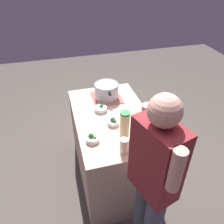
{
  "coord_description": "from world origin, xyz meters",
  "views": [
    {
      "loc": [
        1.8,
        -0.49,
        2.28
      ],
      "look_at": [
        0.0,
        0.0,
        0.95
      ],
      "focal_mm": 35.94,
      "sensor_mm": 36.0,
      "label": 1
    }
  ],
  "objects_px": {
    "lemonade_pitcher": "(125,126)",
    "mason_jar": "(124,146)",
    "person_cook": "(152,185)",
    "broccoli_bowl_center": "(101,109)",
    "broccoli_bowl_front": "(92,138)",
    "cooking_pot": "(106,90)",
    "broccoli_bowl_back": "(113,122)"
  },
  "relations": [
    {
      "from": "mason_jar",
      "to": "broccoli_bowl_back",
      "type": "xyz_separation_m",
      "value": [
        -0.38,
        0.01,
        -0.04
      ]
    },
    {
      "from": "cooking_pot",
      "to": "broccoli_bowl_center",
      "type": "height_order",
      "value": "cooking_pot"
    },
    {
      "from": "cooking_pot",
      "to": "person_cook",
      "type": "relative_size",
      "value": 0.21
    },
    {
      "from": "cooking_pot",
      "to": "mason_jar",
      "type": "xyz_separation_m",
      "value": [
        0.88,
        -0.07,
        -0.03
      ]
    },
    {
      "from": "mason_jar",
      "to": "broccoli_bowl_center",
      "type": "height_order",
      "value": "mason_jar"
    },
    {
      "from": "lemonade_pitcher",
      "to": "mason_jar",
      "type": "relative_size",
      "value": 2.06
    },
    {
      "from": "lemonade_pitcher",
      "to": "broccoli_bowl_center",
      "type": "height_order",
      "value": "lemonade_pitcher"
    },
    {
      "from": "cooking_pot",
      "to": "lemonade_pitcher",
      "type": "bearing_deg",
      "value": -1.32
    },
    {
      "from": "broccoli_bowl_back",
      "to": "broccoli_bowl_front",
      "type": "bearing_deg",
      "value": -53.52
    },
    {
      "from": "broccoli_bowl_center",
      "to": "person_cook",
      "type": "bearing_deg",
      "value": 7.81
    },
    {
      "from": "broccoli_bowl_front",
      "to": "person_cook",
      "type": "bearing_deg",
      "value": 28.32
    },
    {
      "from": "cooking_pot",
      "to": "mason_jar",
      "type": "relative_size",
      "value": 2.43
    },
    {
      "from": "cooking_pot",
      "to": "person_cook",
      "type": "bearing_deg",
      "value": 0.88
    },
    {
      "from": "lemonade_pitcher",
      "to": "mason_jar",
      "type": "height_order",
      "value": "lemonade_pitcher"
    },
    {
      "from": "broccoli_bowl_front",
      "to": "person_cook",
      "type": "relative_size",
      "value": 0.07
    },
    {
      "from": "broccoli_bowl_front",
      "to": "broccoli_bowl_center",
      "type": "xyz_separation_m",
      "value": [
        -0.44,
        0.18,
        -0.0
      ]
    },
    {
      "from": "cooking_pot",
      "to": "broccoli_bowl_back",
      "type": "bearing_deg",
      "value": -6.75
    },
    {
      "from": "lemonade_pitcher",
      "to": "person_cook",
      "type": "height_order",
      "value": "person_cook"
    },
    {
      "from": "lemonade_pitcher",
      "to": "mason_jar",
      "type": "distance_m",
      "value": 0.18
    },
    {
      "from": "cooking_pot",
      "to": "mason_jar",
      "type": "height_order",
      "value": "cooking_pot"
    },
    {
      "from": "broccoli_bowl_back",
      "to": "person_cook",
      "type": "height_order",
      "value": "person_cook"
    },
    {
      "from": "lemonade_pitcher",
      "to": "broccoli_bowl_back",
      "type": "bearing_deg",
      "value": -169.38
    },
    {
      "from": "broccoli_bowl_center",
      "to": "cooking_pot",
      "type": "bearing_deg",
      "value": 152.31
    },
    {
      "from": "cooking_pot",
      "to": "broccoli_bowl_back",
      "type": "height_order",
      "value": "cooking_pot"
    },
    {
      "from": "lemonade_pitcher",
      "to": "broccoli_bowl_front",
      "type": "relative_size",
      "value": 2.4
    },
    {
      "from": "broccoli_bowl_front",
      "to": "person_cook",
      "type": "xyz_separation_m",
      "value": [
        0.59,
        0.32,
        0.0
      ]
    },
    {
      "from": "lemonade_pitcher",
      "to": "broccoli_bowl_center",
      "type": "distance_m",
      "value": 0.52
    },
    {
      "from": "mason_jar",
      "to": "broccoli_bowl_back",
      "type": "height_order",
      "value": "mason_jar"
    },
    {
      "from": "mason_jar",
      "to": "broccoli_bowl_front",
      "type": "distance_m",
      "value": 0.31
    },
    {
      "from": "lemonade_pitcher",
      "to": "broccoli_bowl_center",
      "type": "xyz_separation_m",
      "value": [
        -0.49,
        -0.11,
        -0.12
      ]
    },
    {
      "from": "mason_jar",
      "to": "broccoli_bowl_front",
      "type": "height_order",
      "value": "mason_jar"
    },
    {
      "from": "cooking_pot",
      "to": "broccoli_bowl_center",
      "type": "xyz_separation_m",
      "value": [
        0.23,
        -0.12,
        -0.07
      ]
    }
  ]
}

